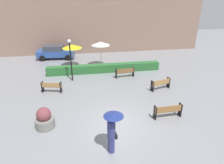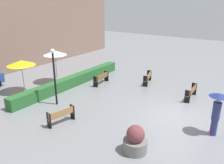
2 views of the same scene
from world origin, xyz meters
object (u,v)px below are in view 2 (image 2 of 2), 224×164
at_px(planter_pot, 135,141).
at_px(patio_umbrella_white, 55,53).
at_px(bench_far_left, 61,115).
at_px(lamp_post, 54,71).
at_px(patio_umbrella_yellow, 21,63).
at_px(bench_back_row, 102,78).
at_px(pedestrian_with_umbrella, 217,109).
at_px(bench_near_right, 191,92).
at_px(bench_far_right, 148,77).

relative_size(planter_pot, patio_umbrella_white, 0.48).
relative_size(bench_far_left, planter_pot, 1.26).
bearing_deg(patio_umbrella_white, lamp_post, -132.71).
bearing_deg(patio_umbrella_yellow, lamp_post, -91.07).
relative_size(bench_back_row, patio_umbrella_white, 0.68).
relative_size(pedestrian_with_umbrella, patio_umbrella_white, 0.82).
relative_size(bench_back_row, lamp_post, 0.50).
height_order(bench_near_right, pedestrian_with_umbrella, pedestrian_with_umbrella).
xyz_separation_m(bench_far_left, patio_umbrella_yellow, (1.59, 5.52, 1.71)).
relative_size(bench_back_row, planter_pot, 1.41).
height_order(pedestrian_with_umbrella, patio_umbrella_white, patio_umbrella_white).
bearing_deg(pedestrian_with_umbrella, bench_far_left, 116.88).
height_order(bench_near_right, bench_far_left, bench_near_right).
bearing_deg(planter_pot, patio_umbrella_yellow, 81.57).
relative_size(bench_far_left, pedestrian_with_umbrella, 0.73).
bearing_deg(patio_umbrella_yellow, patio_umbrella_white, -6.01).
bearing_deg(patio_umbrella_white, planter_pot, -114.02).
bearing_deg(bench_near_right, lamp_post, 130.71).
relative_size(bench_far_left, patio_umbrella_yellow, 0.67).
height_order(bench_far_left, patio_umbrella_white, patio_umbrella_white).
xyz_separation_m(bench_far_left, pedestrian_with_umbrella, (3.55, -7.00, 0.87)).
relative_size(planter_pot, lamp_post, 0.35).
xyz_separation_m(bench_far_right, bench_far_left, (-8.46, 0.93, -0.02)).
bearing_deg(lamp_post, bench_far_left, -126.47).
distance_m(pedestrian_with_umbrella, patio_umbrella_white, 12.30).
height_order(bench_near_right, lamp_post, lamp_post).
distance_m(bench_far_right, patio_umbrella_yellow, 9.57).
bearing_deg(bench_far_right, bench_back_row, 126.70).
height_order(bench_far_right, bench_far_left, bench_far_right).
relative_size(bench_far_right, lamp_post, 0.47).
relative_size(bench_far_right, bench_far_left, 1.08).
distance_m(bench_far_right, planter_pot, 9.08).
bearing_deg(bench_near_right, bench_back_row, 99.51).
bearing_deg(lamp_post, patio_umbrella_white, 47.29).
xyz_separation_m(bench_far_left, planter_pot, (0.11, -4.49, 0.05)).
bearing_deg(pedestrian_with_umbrella, bench_back_row, 73.41).
xyz_separation_m(bench_far_left, lamp_post, (1.53, 2.07, 1.74)).
relative_size(bench_back_row, pedestrian_with_umbrella, 0.82).
bearing_deg(patio_umbrella_white, pedestrian_with_umbrella, -94.17).
distance_m(planter_pot, patio_umbrella_white, 10.80).
distance_m(bench_near_right, pedestrian_with_umbrella, 4.53).
xyz_separation_m(lamp_post, patio_umbrella_yellow, (0.06, 3.45, -0.03)).
xyz_separation_m(pedestrian_with_umbrella, patio_umbrella_white, (0.89, 12.22, 1.08)).
xyz_separation_m(bench_near_right, bench_back_row, (-1.14, 6.77, -0.01)).
height_order(bench_far_left, lamp_post, lamp_post).
bearing_deg(patio_umbrella_yellow, pedestrian_with_umbrella, -81.13).
bearing_deg(bench_back_row, lamp_post, 179.72).
distance_m(bench_near_right, bench_far_right, 3.95).
bearing_deg(planter_pot, bench_near_right, -1.86).
distance_m(bench_near_right, bench_back_row, 6.87).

